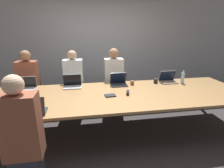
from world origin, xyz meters
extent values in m
plane|color=#383333|center=(0.00, 0.00, 0.00)|extent=(24.00, 24.00, 0.00)
cube|color=#ADADB2|center=(0.00, 2.05, 1.40)|extent=(12.00, 0.06, 2.80)
cube|color=#9E7547|center=(0.00, 0.00, 0.71)|extent=(4.78, 1.40, 0.04)
cylinder|color=#4C4C51|center=(2.21, 0.52, 0.34)|extent=(0.08, 0.08, 0.69)
cube|color=gray|center=(1.27, 0.45, 0.74)|extent=(0.33, 0.22, 0.02)
cube|color=gray|center=(1.27, 0.54, 0.86)|extent=(0.33, 0.08, 0.22)
cube|color=#0F1933|center=(1.27, 0.53, 0.85)|extent=(0.33, 0.08, 0.21)
cylinder|color=#232328|center=(1.00, 0.48, 0.77)|extent=(0.08, 0.08, 0.09)
cylinder|color=#ADD1E0|center=(1.53, 0.38, 0.83)|extent=(0.07, 0.07, 0.21)
cylinder|color=#ADD1E0|center=(1.53, 0.38, 0.96)|extent=(0.03, 0.03, 0.05)
cube|color=#B7B7BC|center=(-1.51, 0.48, 0.74)|extent=(0.36, 0.20, 0.02)
cube|color=#B7B7BC|center=(-1.51, 0.58, 0.85)|extent=(0.36, 0.03, 0.21)
cube|color=black|center=(-1.51, 0.57, 0.85)|extent=(0.36, 0.03, 0.20)
cube|color=#2D2D38|center=(-1.56, 0.90, 0.23)|extent=(0.32, 0.24, 0.45)
cube|color=brown|center=(-1.56, 0.90, 0.81)|extent=(0.40, 0.24, 0.73)
sphere|color=#9E7051|center=(-1.56, 0.90, 1.28)|extent=(0.21, 0.21, 0.21)
cylinder|color=red|center=(-1.79, 0.43, 0.78)|extent=(0.09, 0.09, 0.10)
cube|color=#333338|center=(-1.12, -0.49, 0.74)|extent=(0.32, 0.22, 0.02)
cube|color=#333338|center=(-1.12, -0.58, 0.86)|extent=(0.33, 0.07, 0.22)
cube|color=black|center=(-1.12, -0.57, 0.85)|extent=(0.32, 0.07, 0.21)
cube|color=brown|center=(-1.12, -0.99, 0.81)|extent=(0.40, 0.24, 0.73)
sphere|color=beige|center=(-1.12, -0.99, 1.28)|extent=(0.21, 0.21, 0.21)
cube|color=#B7B7BC|center=(-0.67, 0.44, 0.74)|extent=(0.33, 0.21, 0.02)
cube|color=#B7B7BC|center=(-0.67, 0.55, 0.85)|extent=(0.34, 0.03, 0.22)
cube|color=black|center=(-0.67, 0.54, 0.85)|extent=(0.33, 0.03, 0.21)
cube|color=#2D2D38|center=(-0.66, 0.93, 0.23)|extent=(0.32, 0.24, 0.45)
cube|color=silver|center=(-0.66, 0.93, 0.81)|extent=(0.40, 0.24, 0.73)
sphere|color=tan|center=(-0.66, 0.93, 1.27)|extent=(0.19, 0.19, 0.19)
cube|color=#333338|center=(0.23, 0.45, 0.74)|extent=(0.31, 0.25, 0.02)
cube|color=#333338|center=(0.23, 0.53, 0.86)|extent=(0.32, 0.11, 0.23)
cube|color=#0F1933|center=(0.23, 0.52, 0.86)|extent=(0.31, 0.11, 0.23)
cube|color=#2D2D38|center=(0.21, 0.91, 0.23)|extent=(0.32, 0.24, 0.45)
cube|color=silver|center=(0.21, 0.91, 0.81)|extent=(0.40, 0.24, 0.73)
sphere|color=#9E7051|center=(0.21, 0.91, 1.29)|extent=(0.22, 0.22, 0.22)
cylinder|color=brown|center=(0.50, 0.45, 0.77)|extent=(0.07, 0.07, 0.08)
cube|color=black|center=(0.28, -0.04, 0.75)|extent=(0.08, 0.16, 0.05)
cube|color=#232328|center=(-0.03, -0.08, 0.74)|extent=(0.19, 0.15, 0.02)
camera|label=1|loc=(-0.44, -2.74, 1.81)|focal=28.00mm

